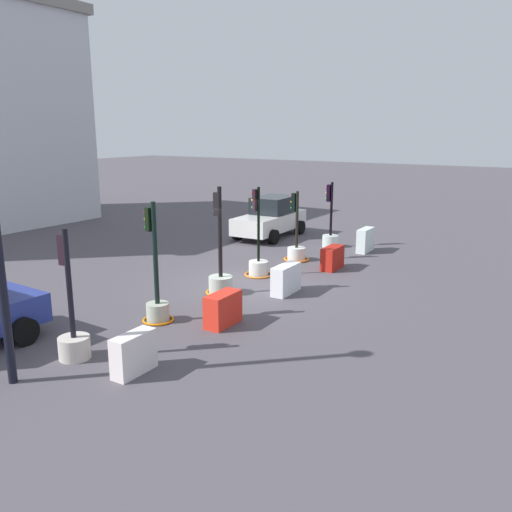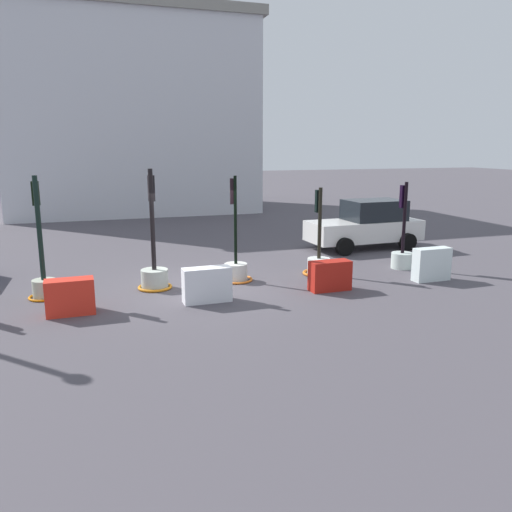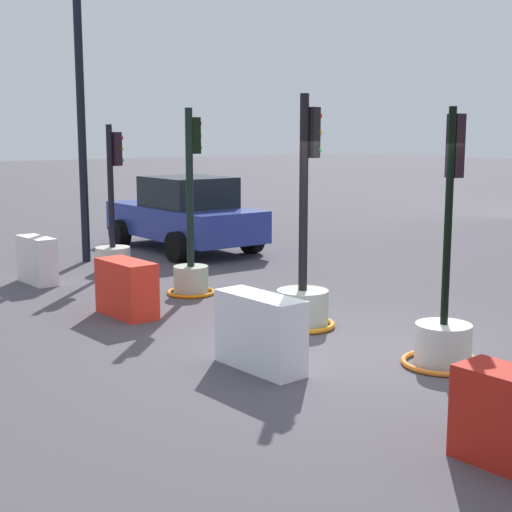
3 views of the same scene
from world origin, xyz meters
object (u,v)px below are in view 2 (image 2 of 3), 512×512
traffic_light_3 (236,265)px  traffic_light_4 (319,261)px  construction_barrier_4 (432,264)px  construction_barrier_1 (70,297)px  construction_barrier_3 (330,276)px  traffic_light_2 (154,271)px  traffic_light_5 (402,251)px  traffic_light_1 (43,275)px  car_white_van (367,225)px  construction_barrier_2 (207,285)px

traffic_light_3 → traffic_light_4: 2.49m
traffic_light_4 → construction_barrier_4: traffic_light_4 is taller
construction_barrier_1 → traffic_light_4: bearing=13.3°
traffic_light_4 → construction_barrier_3: (-0.44, -1.63, -0.01)m
construction_barrier_1 → construction_barrier_3: size_ratio=0.98×
traffic_light_2 → construction_barrier_1: (-2.05, -1.56, -0.08)m
traffic_light_3 → traffic_light_4: size_ratio=1.15×
construction_barrier_3 → construction_barrier_4: construction_barrier_4 is taller
construction_barrier_3 → traffic_light_3: bearing=140.3°
traffic_light_2 → construction_barrier_3: 4.58m
traffic_light_3 → traffic_light_5: traffic_light_3 is taller
traffic_light_2 → traffic_light_5: bearing=-0.4°
traffic_light_3 → traffic_light_5: size_ratio=1.10×
traffic_light_2 → construction_barrier_3: traffic_light_2 is taller
traffic_light_2 → construction_barrier_1: bearing=-142.7°
traffic_light_1 → car_white_van: (10.76, 3.12, 0.27)m
traffic_light_2 → construction_barrier_1: traffic_light_2 is taller
traffic_light_5 → construction_barrier_3: (-3.19, -1.54, -0.14)m
construction_barrier_4 → car_white_van: 4.73m
traffic_light_3 → construction_barrier_3: bearing=-39.7°
construction_barrier_4 → construction_barrier_3: bearing=-179.7°
construction_barrier_2 → construction_barrier_4: (6.37, 0.02, 0.04)m
traffic_light_4 → construction_barrier_3: traffic_light_4 is taller
traffic_light_2 → traffic_light_4: 4.74m
traffic_light_5 → traffic_light_2: bearing=179.6°
construction_barrier_1 → car_white_van: bearing=24.7°
traffic_light_1 → construction_barrier_3: size_ratio=2.78×
construction_barrier_1 → car_white_van: car_white_van is taller
construction_barrier_1 → construction_barrier_2: 3.09m
car_white_van → traffic_light_4: bearing=-137.4°
traffic_light_1 → traffic_light_4: 7.43m
construction_barrier_3 → construction_barrier_4: 3.12m
construction_barrier_1 → construction_barrier_4: construction_barrier_4 is taller
traffic_light_1 → construction_barrier_2: (3.74, -1.58, -0.16)m
traffic_light_5 → construction_barrier_1: bearing=-171.0°
traffic_light_1 → construction_barrier_4: 10.23m
construction_barrier_3 → traffic_light_5: bearing=25.8°
construction_barrier_4 → traffic_light_3: bearing=161.9°
traffic_light_3 → construction_barrier_2: size_ratio=2.49×
traffic_light_3 → construction_barrier_3: (2.05, -1.70, -0.06)m
traffic_light_2 → traffic_light_5: traffic_light_2 is taller
construction_barrier_2 → construction_barrier_4: 6.37m
traffic_light_4 → construction_barrier_2: 4.04m
construction_barrier_4 → construction_barrier_1: bearing=179.9°
construction_barrier_2 → car_white_van: bearing=33.7°
traffic_light_3 → construction_barrier_4: bearing=-18.1°
traffic_light_4 → construction_barrier_4: 3.13m
traffic_light_5 → construction_barrier_3: traffic_light_5 is taller
construction_barrier_2 → traffic_light_4: bearing=23.9°
traffic_light_2 → construction_barrier_3: bearing=-20.3°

